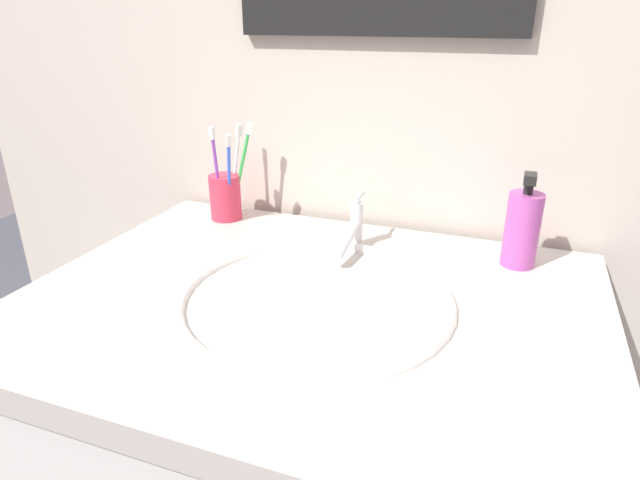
% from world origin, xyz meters
% --- Properties ---
extents(tiled_wall_back, '(2.11, 0.04, 2.40)m').
position_xyz_m(tiled_wall_back, '(0.00, 0.38, 1.20)').
color(tiled_wall_back, beige).
rests_on(tiled_wall_back, ground).
extents(sink_basin, '(0.44, 0.44, 0.10)m').
position_xyz_m(sink_basin, '(0.01, -0.01, 0.86)').
color(sink_basin, white).
rests_on(sink_basin, vanity_counter).
extents(faucet, '(0.02, 0.16, 0.10)m').
position_xyz_m(faucet, '(0.01, 0.20, 0.93)').
color(faucet, silver).
rests_on(faucet, sink_basin).
extents(toothbrush_cup, '(0.07, 0.07, 0.10)m').
position_xyz_m(toothbrush_cup, '(-0.30, 0.27, 0.94)').
color(toothbrush_cup, '#D8334C').
rests_on(toothbrush_cup, vanity_counter).
extents(toothbrush_green, '(0.06, 0.03, 0.20)m').
position_xyz_m(toothbrush_green, '(-0.26, 0.28, 1.01)').
color(toothbrush_green, green).
rests_on(toothbrush_green, toothbrush_cup).
extents(toothbrush_purple, '(0.01, 0.03, 0.20)m').
position_xyz_m(toothbrush_purple, '(-0.30, 0.24, 1.01)').
color(toothbrush_purple, purple).
rests_on(toothbrush_purple, toothbrush_cup).
extents(toothbrush_white, '(0.03, 0.05, 0.19)m').
position_xyz_m(toothbrush_white, '(-0.29, 0.30, 1.00)').
color(toothbrush_white, white).
rests_on(toothbrush_white, toothbrush_cup).
extents(toothbrush_blue, '(0.05, 0.05, 0.19)m').
position_xyz_m(toothbrush_blue, '(-0.27, 0.24, 1.00)').
color(toothbrush_blue, blue).
rests_on(toothbrush_blue, toothbrush_cup).
extents(soap_dispenser, '(0.06, 0.06, 0.17)m').
position_xyz_m(soap_dispenser, '(0.30, 0.24, 0.96)').
color(soap_dispenser, '#B24CA5').
rests_on(soap_dispenser, vanity_counter).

